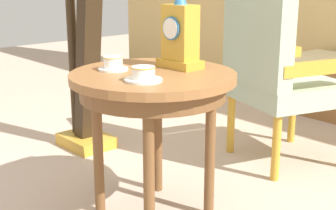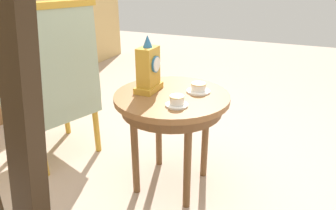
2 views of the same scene
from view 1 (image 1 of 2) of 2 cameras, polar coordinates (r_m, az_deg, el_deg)
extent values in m
plane|color=#BCA38E|center=(2.24, -1.84, -12.17)|extent=(10.00, 10.00, 0.00)
cylinder|color=brown|center=(1.99, -1.76, 3.34)|extent=(0.69, 0.69, 0.03)
cylinder|color=brown|center=(2.00, -1.75, 1.88)|extent=(0.60, 0.60, 0.07)
cylinder|color=brown|center=(2.08, 4.95, -5.34)|extent=(0.04, 0.04, 0.60)
cylinder|color=brown|center=(2.31, -1.23, -3.13)|extent=(0.04, 0.04, 0.60)
cylinder|color=brown|center=(2.11, -8.21, -5.08)|extent=(0.04, 0.04, 0.60)
cylinder|color=brown|center=(1.86, -2.25, -7.86)|extent=(0.04, 0.04, 0.60)
cylinder|color=white|center=(2.05, -6.43, 4.22)|extent=(0.13, 0.13, 0.01)
cylinder|color=white|center=(2.04, -6.46, 5.02)|extent=(0.08, 0.08, 0.05)
torus|color=gold|center=(2.04, -6.48, 5.61)|extent=(0.08, 0.08, 0.00)
cylinder|color=white|center=(1.83, -2.91, 2.96)|extent=(0.14, 0.14, 0.01)
cylinder|color=white|center=(1.83, -2.92, 3.82)|extent=(0.09, 0.09, 0.05)
torus|color=gold|center=(1.82, -2.93, 4.44)|extent=(0.09, 0.09, 0.00)
cube|color=gold|center=(2.09, 1.41, 4.89)|extent=(0.19, 0.11, 0.04)
cube|color=gold|center=(2.07, 1.43, 8.52)|extent=(0.14, 0.09, 0.23)
cylinder|color=teal|center=(2.03, 0.38, 8.96)|extent=(0.10, 0.01, 0.10)
cylinder|color=white|center=(2.02, 0.25, 8.95)|extent=(0.08, 0.00, 0.08)
cube|color=#9EB299|center=(2.75, 13.86, 1.73)|extent=(0.66, 0.66, 0.11)
cube|color=#9EB299|center=(2.56, 10.44, 9.46)|extent=(0.52, 0.25, 0.64)
cube|color=gold|center=(2.54, 17.24, 4.19)|extent=(0.21, 0.47, 0.06)
cube|color=gold|center=(2.90, 11.31, 5.91)|extent=(0.21, 0.47, 0.06)
cylinder|color=gold|center=(3.11, 14.36, -1.12)|extent=(0.04, 0.04, 0.35)
cylinder|color=gold|center=(2.52, 12.57, -4.92)|extent=(0.04, 0.04, 0.35)
cylinder|color=gold|center=(2.86, 7.39, -2.17)|extent=(0.04, 0.04, 0.35)
cube|color=gold|center=(3.01, -9.57, -4.15)|extent=(0.32, 0.24, 0.07)
cube|color=black|center=(2.76, -9.19, 11.42)|extent=(0.28, 0.11, 1.57)
camera|label=2|loc=(3.11, -32.58, 17.90)|focal=32.86mm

